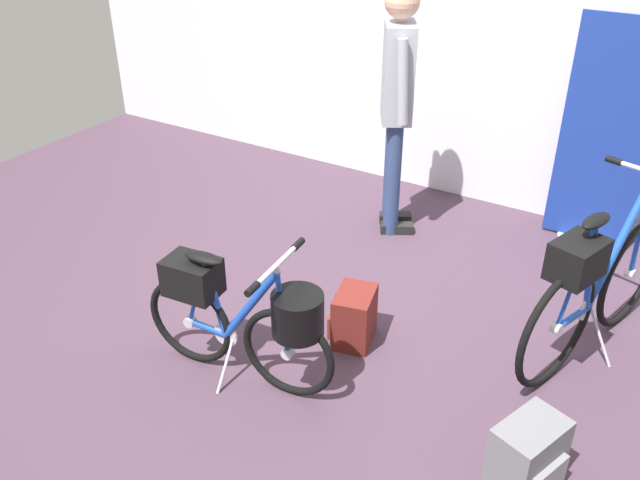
% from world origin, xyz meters
% --- Properties ---
extents(ground_plane, '(7.59, 7.59, 0.00)m').
position_xyz_m(ground_plane, '(0.00, 0.00, 0.00)').
color(ground_plane, '#473342').
extents(floor_banner_stand, '(0.60, 0.36, 1.60)m').
position_xyz_m(floor_banner_stand, '(1.08, 1.96, 0.72)').
color(floor_banner_stand, '#B7B7BC').
rests_on(floor_banner_stand, ground_plane).
extents(folding_bike_foreground, '(1.13, 0.53, 0.80)m').
position_xyz_m(folding_bike_foreground, '(-0.12, -0.52, 0.42)').
color(folding_bike_foreground, black).
rests_on(folding_bike_foreground, ground_plane).
extents(display_bike_left, '(0.59, 1.42, 1.02)m').
position_xyz_m(display_bike_left, '(1.36, 0.62, 0.46)').
color(display_bike_left, black).
rests_on(display_bike_left, ground_plane).
extents(visitor_near_wall, '(0.38, 0.47, 1.76)m').
position_xyz_m(visitor_near_wall, '(-0.22, 1.40, 1.02)').
color(visitor_near_wall, navy).
rests_on(visitor_near_wall, ground_plane).
extents(backpack_on_floor, '(0.29, 0.32, 0.33)m').
position_xyz_m(backpack_on_floor, '(0.21, 0.07, 0.16)').
color(backpack_on_floor, maroon).
rests_on(backpack_on_floor, ground_plane).
extents(handbag_on_floor, '(0.32, 0.38, 0.34)m').
position_xyz_m(handbag_on_floor, '(1.36, -0.43, 0.17)').
color(handbag_on_floor, slate).
rests_on(handbag_on_floor, ground_plane).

